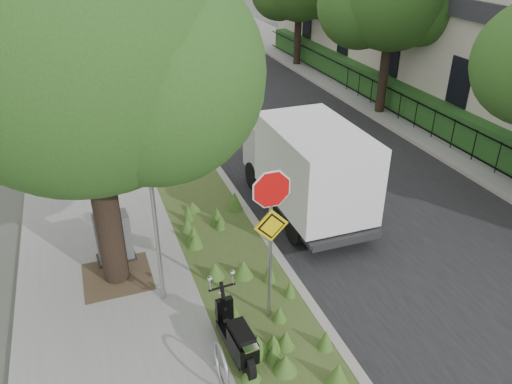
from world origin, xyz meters
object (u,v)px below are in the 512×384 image
sign_assembly (271,217)px  utility_cabinet (113,238)px  box_truck (307,164)px  scooter_near (238,342)px

sign_assembly → utility_cabinet: size_ratio=2.91×
sign_assembly → box_truck: size_ratio=0.69×
box_truck → sign_assembly: bearing=-124.0°
sign_assembly → utility_cabinet: sign_assembly is taller
scooter_near → box_truck: box_truck is taller
scooter_near → sign_assembly: bearing=42.2°
utility_cabinet → box_truck: bearing=7.1°
scooter_near → utility_cabinet: bearing=113.9°
box_truck → utility_cabinet: bearing=-172.9°
sign_assembly → utility_cabinet: 4.21m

